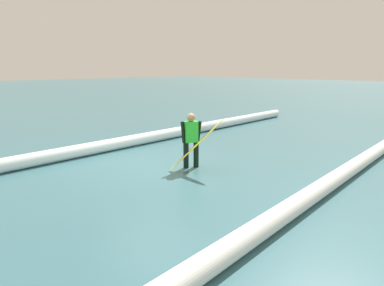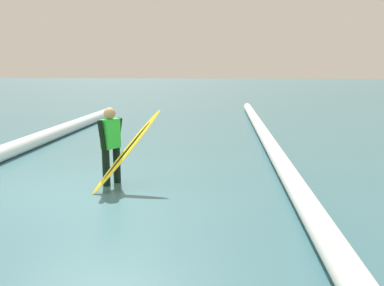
{
  "view_description": "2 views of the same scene",
  "coord_description": "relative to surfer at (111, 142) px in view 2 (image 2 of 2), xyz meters",
  "views": [
    {
      "loc": [
        5.24,
        6.67,
        2.59
      ],
      "look_at": [
        -0.26,
        1.3,
        0.81
      ],
      "focal_mm": 30.35,
      "sensor_mm": 36.0,
      "label": 1
    },
    {
      "loc": [
        6.62,
        3.08,
        2.2
      ],
      "look_at": [
        -1.27,
        2.31,
        0.71
      ],
      "focal_mm": 38.27,
      "sensor_mm": 36.0,
      "label": 2
    }
  ],
  "objects": [
    {
      "name": "ground_plane",
      "position": [
        0.7,
        -0.84,
        -0.82
      ],
      "size": [
        140.72,
        140.72,
        0.0
      ],
      "primitive_type": "plane",
      "color": "#386771"
    },
    {
      "name": "surfer",
      "position": [
        0.0,
        0.0,
        0.0
      ],
      "size": [
        0.47,
        0.37,
        1.46
      ],
      "rotation": [
        0.0,
        0.0,
        5.78
      ],
      "color": "black",
      "rests_on": "ground_plane"
    },
    {
      "name": "surfboard",
      "position": [
        0.2,
        0.37,
        -0.12
      ],
      "size": [
        1.13,
        1.23,
        1.42
      ],
      "color": "yellow",
      "rests_on": "ground_plane"
    },
    {
      "name": "wave_crest_midground",
      "position": [
        -1.63,
        3.31,
        -0.64
      ],
      "size": [
        24.2,
        0.91,
        0.35
      ],
      "primitive_type": "cylinder",
      "rotation": [
        0.0,
        1.57,
        0.02
      ],
      "color": "white",
      "rests_on": "ground_plane"
    }
  ]
}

